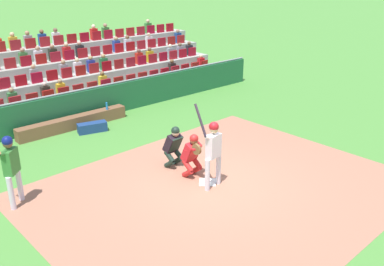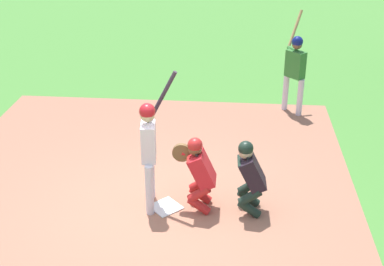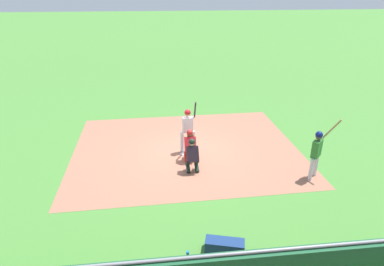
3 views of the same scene
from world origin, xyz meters
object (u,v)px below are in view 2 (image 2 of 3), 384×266
at_px(home_plate_marker, 166,207).
at_px(home_plate_umpire, 250,174).
at_px(on_deck_batter, 295,66).
at_px(batter_at_plate, 149,144).
at_px(catcher_crouching, 198,169).

relative_size(home_plate_marker, home_plate_umpire, 0.34).
bearing_deg(on_deck_batter, batter_at_plate, 148.69).
bearing_deg(home_plate_umpire, batter_at_plate, 89.57).
distance_m(batter_at_plate, home_plate_umpire, 1.64).
relative_size(batter_at_plate, home_plate_umpire, 1.77).
xyz_separation_m(home_plate_marker, batter_at_plate, (0.06, 0.25, 1.12)).
bearing_deg(catcher_crouching, home_plate_marker, 97.49).
height_order(catcher_crouching, on_deck_batter, on_deck_batter).
bearing_deg(batter_at_plate, catcher_crouching, -89.55).
distance_m(home_plate_marker, on_deck_batter, 4.92).
bearing_deg(on_deck_batter, home_plate_marker, 151.60).
distance_m(home_plate_marker, batter_at_plate, 1.14).
height_order(batter_at_plate, home_plate_umpire, batter_at_plate).
xyz_separation_m(catcher_crouching, home_plate_umpire, (-0.02, -0.81, -0.02)).
height_order(home_plate_marker, catcher_crouching, catcher_crouching).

